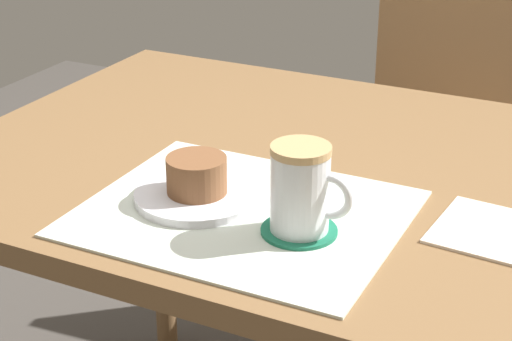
{
  "coord_description": "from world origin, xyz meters",
  "views": [
    {
      "loc": [
        0.52,
        -1.13,
        1.29
      ],
      "look_at": [
        0.05,
        -0.16,
        0.8
      ],
      "focal_mm": 60.0,
      "sensor_mm": 36.0,
      "label": 1
    }
  ],
  "objects_px": {
    "wooden_chair": "(439,149)",
    "pastry_plate": "(197,196)",
    "dining_table": "(275,206)",
    "pastry": "(197,175)",
    "coffee_mug": "(302,189)"
  },
  "relations": [
    {
      "from": "dining_table",
      "to": "wooden_chair",
      "type": "height_order",
      "value": "wooden_chair"
    },
    {
      "from": "wooden_chair",
      "to": "coffee_mug",
      "type": "height_order",
      "value": "coffee_mug"
    },
    {
      "from": "pastry",
      "to": "coffee_mug",
      "type": "distance_m",
      "value": 0.17
    },
    {
      "from": "wooden_chair",
      "to": "pastry_plate",
      "type": "xyz_separation_m",
      "value": [
        -0.11,
        -0.97,
        0.28
      ]
    },
    {
      "from": "pastry_plate",
      "to": "pastry",
      "type": "relative_size",
      "value": 2.1
    },
    {
      "from": "pastry_plate",
      "to": "dining_table",
      "type": "bearing_deg",
      "value": 81.63
    },
    {
      "from": "wooden_chair",
      "to": "pastry_plate",
      "type": "relative_size",
      "value": 4.83
    },
    {
      "from": "dining_table",
      "to": "coffee_mug",
      "type": "bearing_deg",
      "value": -57.6
    },
    {
      "from": "pastry",
      "to": "coffee_mug",
      "type": "xyz_separation_m",
      "value": [
        0.17,
        -0.03,
        0.03
      ]
    },
    {
      "from": "pastry",
      "to": "coffee_mug",
      "type": "relative_size",
      "value": 0.72
    },
    {
      "from": "dining_table",
      "to": "wooden_chair",
      "type": "bearing_deg",
      "value": 84.22
    },
    {
      "from": "coffee_mug",
      "to": "dining_table",
      "type": "bearing_deg",
      "value": 122.4
    },
    {
      "from": "wooden_chair",
      "to": "pastry",
      "type": "xyz_separation_m",
      "value": [
        -0.11,
        -0.97,
        0.31
      ]
    },
    {
      "from": "dining_table",
      "to": "coffee_mug",
      "type": "relative_size",
      "value": 8.71
    },
    {
      "from": "dining_table",
      "to": "wooden_chair",
      "type": "xyz_separation_m",
      "value": [
        0.08,
        0.77,
        -0.18
      ]
    }
  ]
}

